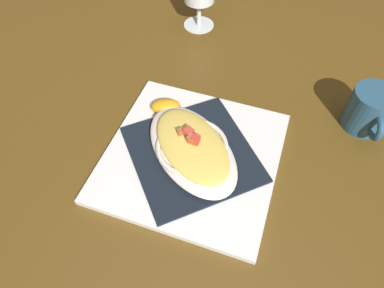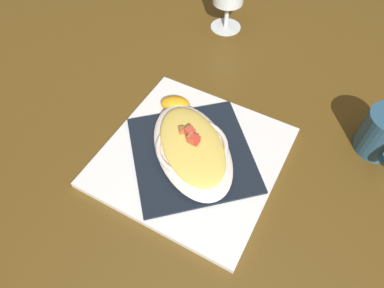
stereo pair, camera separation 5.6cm
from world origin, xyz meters
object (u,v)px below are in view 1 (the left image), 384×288
at_px(orange_garnish, 166,107).
at_px(coffee_mug, 368,112).
at_px(square_plate, 192,156).
at_px(gratin_dish, 192,147).

xyz_separation_m(orange_garnish, coffee_mug, (0.10, -0.35, 0.01)).
relative_size(square_plate, gratin_dish, 1.22).
height_order(square_plate, orange_garnish, orange_garnish).
distance_m(gratin_dish, coffee_mug, 0.32).
relative_size(orange_garnish, coffee_mug, 0.62).
height_order(gratin_dish, coffee_mug, coffee_mug).
bearing_deg(coffee_mug, gratin_dish, 124.06).
distance_m(orange_garnish, coffee_mug, 0.36).
bearing_deg(coffee_mug, square_plate, 124.07).
bearing_deg(coffee_mug, orange_garnish, 106.71).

